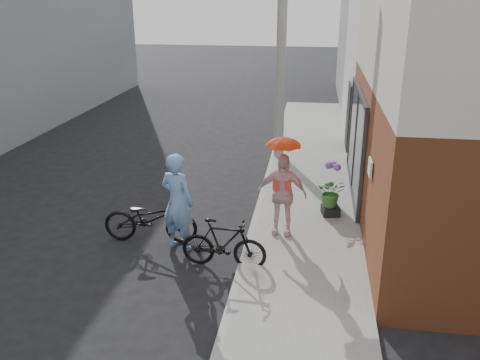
% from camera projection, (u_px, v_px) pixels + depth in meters
% --- Properties ---
extents(ground, '(80.00, 80.00, 0.00)m').
position_uv_depth(ground, '(199.00, 250.00, 10.03)').
color(ground, black).
rests_on(ground, ground).
extents(sidewalk, '(2.20, 24.00, 0.12)m').
position_uv_depth(sidewalk, '(309.00, 213.00, 11.58)').
color(sidewalk, gray).
rests_on(sidewalk, ground).
extents(curb, '(0.12, 24.00, 0.12)m').
position_uv_depth(curb, '(258.00, 210.00, 11.74)').
color(curb, '#9E9E99').
rests_on(curb, ground).
extents(plaster_building, '(8.00, 6.00, 7.00)m').
position_uv_depth(plaster_building, '(480.00, 35.00, 16.16)').
color(plaster_building, silver).
rests_on(plaster_building, ground).
extents(east_building_far, '(8.00, 8.00, 7.00)m').
position_uv_depth(east_building_far, '(434.00, 22.00, 22.65)').
color(east_building_far, slate).
rests_on(east_building_far, ground).
extents(utility_pole, '(0.28, 0.28, 7.00)m').
position_uv_depth(utility_pole, '(282.00, 41.00, 14.22)').
color(utility_pole, '#9E9E99').
rests_on(utility_pole, ground).
extents(officer, '(0.84, 0.71, 1.97)m').
position_uv_depth(officer, '(178.00, 202.00, 9.77)').
color(officer, '#729ACB').
rests_on(officer, ground).
extents(bike_left, '(1.94, 0.77, 1.00)m').
position_uv_depth(bike_left, '(150.00, 219.00, 10.22)').
color(bike_left, black).
rests_on(bike_left, ground).
extents(bike_right, '(1.61, 0.54, 0.96)m').
position_uv_depth(bike_right, '(224.00, 244.00, 9.26)').
color(bike_right, black).
rests_on(bike_right, ground).
extents(kimono_woman, '(1.02, 0.46, 1.70)m').
position_uv_depth(kimono_woman, '(282.00, 194.00, 10.20)').
color(kimono_woman, beige).
rests_on(kimono_woman, sidewalk).
extents(parasol, '(0.69, 0.69, 0.61)m').
position_uv_depth(parasol, '(283.00, 139.00, 9.80)').
color(parasol, '#F34A1C').
rests_on(parasol, kimono_woman).
extents(planter, '(0.44, 0.44, 0.20)m').
position_uv_depth(planter, '(330.00, 210.00, 11.30)').
color(planter, black).
rests_on(planter, sidewalk).
extents(potted_plant, '(0.61, 0.52, 0.67)m').
position_uv_depth(potted_plant, '(332.00, 192.00, 11.15)').
color(potted_plant, '#35712D').
rests_on(potted_plant, planter).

